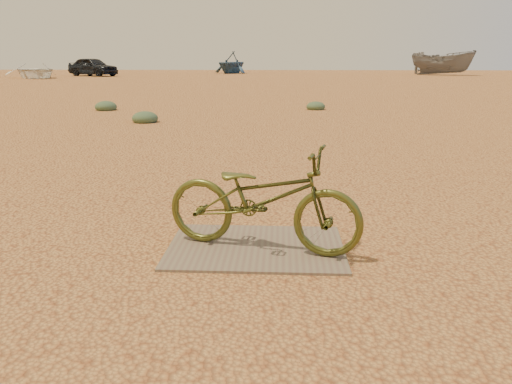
{
  "coord_description": "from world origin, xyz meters",
  "views": [
    {
      "loc": [
        0.0,
        -4.31,
        1.6
      ],
      "look_at": [
        -0.21,
        -0.28,
        0.5
      ],
      "focal_mm": 35.0,
      "sensor_mm": 36.0,
      "label": 1
    }
  ],
  "objects_px": {
    "plywood_board": "(256,247)",
    "boat_near_left": "(35,71)",
    "boat_mid_right": "(442,63)",
    "car": "(93,67)",
    "boat_far_left": "(232,62)",
    "bicycle": "(263,198)"
  },
  "relations": [
    {
      "from": "plywood_board",
      "to": "boat_near_left",
      "type": "bearing_deg",
      "value": 118.68
    },
    {
      "from": "plywood_board",
      "to": "boat_mid_right",
      "type": "xyz_separation_m",
      "value": [
        14.51,
        42.99,
        1.07
      ]
    },
    {
      "from": "car",
      "to": "boat_far_left",
      "type": "xyz_separation_m",
      "value": [
        11.2,
        7.42,
        0.29
      ]
    },
    {
      "from": "plywood_board",
      "to": "boat_mid_right",
      "type": "distance_m",
      "value": 45.39
    },
    {
      "from": "boat_near_left",
      "to": "boat_mid_right",
      "type": "distance_m",
      "value": 34.46
    },
    {
      "from": "boat_near_left",
      "to": "boat_far_left",
      "type": "relative_size",
      "value": 1.31
    },
    {
      "from": "boat_far_left",
      "to": "car",
      "type": "bearing_deg",
      "value": -115.3
    },
    {
      "from": "bicycle",
      "to": "car",
      "type": "bearing_deg",
      "value": 37.15
    },
    {
      "from": "bicycle",
      "to": "plywood_board",
      "type": "bearing_deg",
      "value": 64.96
    },
    {
      "from": "plywood_board",
      "to": "bicycle",
      "type": "height_order",
      "value": "bicycle"
    },
    {
      "from": "plywood_board",
      "to": "boat_near_left",
      "type": "relative_size",
      "value": 0.28
    },
    {
      "from": "boat_near_left",
      "to": "boat_mid_right",
      "type": "bearing_deg",
      "value": -22.84
    },
    {
      "from": "boat_mid_right",
      "to": "boat_far_left",
      "type": "bearing_deg",
      "value": 110.36
    },
    {
      "from": "plywood_board",
      "to": "boat_mid_right",
      "type": "height_order",
      "value": "boat_mid_right"
    },
    {
      "from": "car",
      "to": "bicycle",
      "type": "bearing_deg",
      "value": -131.2
    },
    {
      "from": "plywood_board",
      "to": "boat_near_left",
      "type": "distance_m",
      "value": 39.37
    },
    {
      "from": "bicycle",
      "to": "boat_mid_right",
      "type": "xyz_separation_m",
      "value": [
        14.46,
        43.04,
        0.62
      ]
    },
    {
      "from": "boat_near_left",
      "to": "boat_mid_right",
      "type": "xyz_separation_m",
      "value": [
        33.41,
        8.46,
        0.53
      ]
    },
    {
      "from": "plywood_board",
      "to": "boat_near_left",
      "type": "height_order",
      "value": "boat_near_left"
    },
    {
      "from": "bicycle",
      "to": "boat_far_left",
      "type": "distance_m",
      "value": 46.88
    },
    {
      "from": "bicycle",
      "to": "boat_far_left",
      "type": "xyz_separation_m",
      "value": [
        -4.91,
        46.61,
        0.61
      ]
    },
    {
      "from": "plywood_board",
      "to": "boat_far_left",
      "type": "height_order",
      "value": "boat_far_left"
    }
  ]
}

